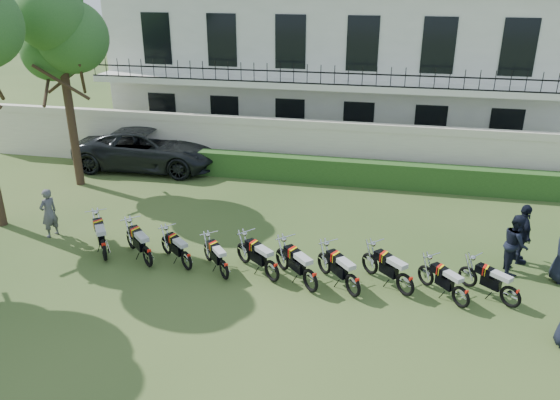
{
  "coord_description": "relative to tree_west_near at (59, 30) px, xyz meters",
  "views": [
    {
      "loc": [
        2.99,
        -13.19,
        7.72
      ],
      "look_at": [
        -0.18,
        1.71,
        1.4
      ],
      "focal_mm": 35.0,
      "sensor_mm": 36.0,
      "label": 1
    }
  ],
  "objects": [
    {
      "name": "suv",
      "position": [
        1.87,
        2.42,
        -5.04
      ],
      "size": [
        6.21,
        3.02,
        1.7
      ],
      "primitive_type": "imported",
      "rotation": [
        0.0,
        0.0,
        1.6
      ],
      "color": "black",
      "rests_on": "ground"
    },
    {
      "name": "perimeter_wall",
      "position": [
        8.96,
        3.0,
        -4.72
      ],
      "size": [
        30.0,
        0.35,
        2.3
      ],
      "color": "beige",
      "rests_on": "ground"
    },
    {
      "name": "motorcycle_4",
      "position": [
        9.07,
        -5.7,
        -5.4
      ],
      "size": [
        1.56,
        1.31,
        1.06
      ],
      "rotation": [
        0.0,
        0.0,
        0.88
      ],
      "color": "black",
      "rests_on": "ground"
    },
    {
      "name": "tree_west_near",
      "position": [
        0.0,
        0.0,
        0.0
      ],
      "size": [
        3.4,
        3.2,
        7.9
      ],
      "color": "#473323",
      "rests_on": "ground"
    },
    {
      "name": "motorcycle_1",
      "position": [
        5.45,
        -5.64,
        -5.4
      ],
      "size": [
        1.48,
        1.43,
        1.07
      ],
      "rotation": [
        0.0,
        0.0,
        0.8
      ],
      "color": "black",
      "rests_on": "ground"
    },
    {
      "name": "motorcycle_5",
      "position": [
        10.16,
        -5.99,
        -5.38
      ],
      "size": [
        1.46,
        1.51,
        1.09
      ],
      "rotation": [
        0.0,
        0.0,
        0.77
      ],
      "color": "black",
      "rests_on": "ground"
    },
    {
      "name": "motorcycle_6",
      "position": [
        11.27,
        -5.99,
        -5.4
      ],
      "size": [
        1.35,
        1.54,
        1.07
      ],
      "rotation": [
        0.0,
        0.0,
        0.71
      ],
      "color": "black",
      "rests_on": "ground"
    },
    {
      "name": "motorcycle_9",
      "position": [
        15.14,
        -5.66,
        -5.43
      ],
      "size": [
        1.43,
        1.24,
        0.99
      ],
      "rotation": [
        0.0,
        0.0,
        0.86
      ],
      "color": "black",
      "rests_on": "ground"
    },
    {
      "name": "motorcycle_8",
      "position": [
        13.93,
        -5.92,
        -5.44
      ],
      "size": [
        1.26,
        1.38,
        0.97
      ],
      "rotation": [
        0.0,
        0.0,
        0.74
      ],
      "color": "black",
      "rests_on": "ground"
    },
    {
      "name": "motorcycle_3",
      "position": [
        7.77,
        -5.84,
        -5.45
      ],
      "size": [
        1.19,
        1.38,
        0.95
      ],
      "rotation": [
        0.0,
        0.0,
        0.7
      ],
      "color": "black",
      "rests_on": "ground"
    },
    {
      "name": "officer_4",
      "position": [
        15.51,
        -3.7,
        -5.04
      ],
      "size": [
        0.66,
        0.84,
        1.7
      ],
      "primitive_type": "imported",
      "rotation": [
        0.0,
        0.0,
        1.55
      ],
      "color": "black",
      "rests_on": "ground"
    },
    {
      "name": "inspector",
      "position": [
        1.6,
        -4.41,
        -5.09
      ],
      "size": [
        0.56,
        0.68,
        1.6
      ],
      "primitive_type": "imported",
      "rotation": [
        0.0,
        0.0,
        -1.92
      ],
      "color": "#5A5A5F",
      "rests_on": "ground"
    },
    {
      "name": "officer_5",
      "position": [
        15.78,
        -3.13,
        -4.99
      ],
      "size": [
        0.6,
        1.11,
        1.79
      ],
      "primitive_type": "imported",
      "rotation": [
        0.0,
        0.0,
        1.74
      ],
      "color": "black",
      "rests_on": "ground"
    },
    {
      "name": "ground",
      "position": [
        8.96,
        -5.0,
        -5.89
      ],
      "size": [
        100.0,
        100.0,
        0.0
      ],
      "primitive_type": "plane",
      "color": "#2D481D",
      "rests_on": "ground"
    },
    {
      "name": "building",
      "position": [
        8.96,
        8.96,
        -2.18
      ],
      "size": [
        20.4,
        9.6,
        7.4
      ],
      "color": "silver",
      "rests_on": "ground"
    },
    {
      "name": "hedge",
      "position": [
        9.96,
        2.2,
        -5.39
      ],
      "size": [
        18.0,
        0.6,
        1.0
      ],
      "primitive_type": "cube",
      "color": "#1C3E16",
      "rests_on": "ground"
    },
    {
      "name": "motorcycle_7",
      "position": [
        12.58,
        -5.66,
        -5.4
      ],
      "size": [
        1.46,
        1.43,
        1.06
      ],
      "rotation": [
        0.0,
        0.0,
        0.8
      ],
      "color": "black",
      "rests_on": "ground"
    },
    {
      "name": "motorcycle_0",
      "position": [
        4.06,
        -5.57,
        -5.38
      ],
      "size": [
        1.26,
        1.7,
        1.1
      ],
      "rotation": [
        0.0,
        0.0,
        0.62
      ],
      "color": "black",
      "rests_on": "ground"
    },
    {
      "name": "motorcycle_2",
      "position": [
        6.59,
        -5.58,
        -5.44
      ],
      "size": [
        1.41,
        1.2,
        0.97
      ],
      "rotation": [
        0.0,
        0.0,
        0.87
      ],
      "color": "black",
      "rests_on": "ground"
    }
  ]
}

